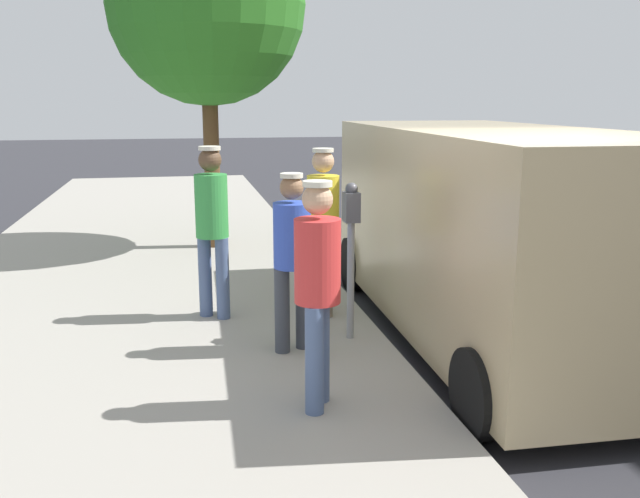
{
  "coord_description": "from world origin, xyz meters",
  "views": [
    {
      "loc": [
        2.92,
        5.26,
        2.43
      ],
      "look_at": [
        1.65,
        -0.93,
        1.05
      ],
      "focal_mm": 38.64,
      "sensor_mm": 36.0,
      "label": 1
    }
  ],
  "objects_px": {
    "pedestrian_in_blue": "(292,251)",
    "pedestrian_in_red": "(317,281)",
    "street_tree": "(207,6)",
    "parking_meter_near": "(351,234)",
    "pedestrian_in_yellow": "(323,220)",
    "pedestrian_in_green": "(212,220)",
    "parked_van": "(492,228)"
  },
  "relations": [
    {
      "from": "parking_meter_near",
      "to": "parked_van",
      "type": "distance_m",
      "value": 1.51
    },
    {
      "from": "pedestrian_in_red",
      "to": "street_tree",
      "type": "height_order",
      "value": "street_tree"
    },
    {
      "from": "pedestrian_in_yellow",
      "to": "pedestrian_in_red",
      "type": "bearing_deg",
      "value": 77.19
    },
    {
      "from": "pedestrian_in_green",
      "to": "street_tree",
      "type": "distance_m",
      "value": 4.49
    },
    {
      "from": "pedestrian_in_yellow",
      "to": "parking_meter_near",
      "type": "bearing_deg",
      "value": 96.9
    },
    {
      "from": "pedestrian_in_yellow",
      "to": "pedestrian_in_green",
      "type": "xyz_separation_m",
      "value": [
        1.16,
        -0.11,
        0.02
      ]
    },
    {
      "from": "parking_meter_near",
      "to": "pedestrian_in_green",
      "type": "relative_size",
      "value": 0.84
    },
    {
      "from": "parking_meter_near",
      "to": "street_tree",
      "type": "relative_size",
      "value": 0.3
    },
    {
      "from": "street_tree",
      "to": "pedestrian_in_red",
      "type": "bearing_deg",
      "value": 94.27
    },
    {
      "from": "pedestrian_in_yellow",
      "to": "pedestrian_in_red",
      "type": "height_order",
      "value": "pedestrian_in_yellow"
    },
    {
      "from": "parking_meter_near",
      "to": "street_tree",
      "type": "distance_m",
      "value": 5.39
    },
    {
      "from": "pedestrian_in_blue",
      "to": "street_tree",
      "type": "height_order",
      "value": "street_tree"
    },
    {
      "from": "parking_meter_near",
      "to": "parked_van",
      "type": "height_order",
      "value": "parked_van"
    },
    {
      "from": "pedestrian_in_blue",
      "to": "pedestrian_in_red",
      "type": "height_order",
      "value": "pedestrian_in_red"
    },
    {
      "from": "pedestrian_in_green",
      "to": "street_tree",
      "type": "height_order",
      "value": "street_tree"
    },
    {
      "from": "pedestrian_in_blue",
      "to": "pedestrian_in_red",
      "type": "xyz_separation_m",
      "value": [
        0.02,
        1.24,
        0.05
      ]
    },
    {
      "from": "pedestrian_in_red",
      "to": "pedestrian_in_blue",
      "type": "bearing_deg",
      "value": -90.72
    },
    {
      "from": "parking_meter_near",
      "to": "pedestrian_in_yellow",
      "type": "height_order",
      "value": "pedestrian_in_yellow"
    },
    {
      "from": "pedestrian_in_yellow",
      "to": "parked_van",
      "type": "relative_size",
      "value": 0.34
    },
    {
      "from": "pedestrian_in_blue",
      "to": "street_tree",
      "type": "relative_size",
      "value": 0.32
    },
    {
      "from": "pedestrian_in_blue",
      "to": "pedestrian_in_green",
      "type": "bearing_deg",
      "value": -60.14
    },
    {
      "from": "pedestrian_in_red",
      "to": "street_tree",
      "type": "xyz_separation_m",
      "value": [
        0.45,
        -6.05,
        2.64
      ]
    },
    {
      "from": "parking_meter_near",
      "to": "street_tree",
      "type": "bearing_deg",
      "value": -76.96
    },
    {
      "from": "parking_meter_near",
      "to": "parked_van",
      "type": "xyz_separation_m",
      "value": [
        -1.5,
        -0.14,
        -0.03
      ]
    },
    {
      "from": "parking_meter_near",
      "to": "pedestrian_in_blue",
      "type": "distance_m",
      "value": 0.64
    },
    {
      "from": "pedestrian_in_green",
      "to": "street_tree",
      "type": "xyz_separation_m",
      "value": [
        -0.19,
        -3.67,
        2.58
      ]
    },
    {
      "from": "parked_van",
      "to": "street_tree",
      "type": "xyz_separation_m",
      "value": [
        2.57,
        -4.47,
        2.62
      ]
    },
    {
      "from": "pedestrian_in_yellow",
      "to": "pedestrian_in_red",
      "type": "xyz_separation_m",
      "value": [
        0.52,
        2.27,
        -0.05
      ]
    },
    {
      "from": "pedestrian_in_yellow",
      "to": "pedestrian_in_blue",
      "type": "relative_size",
      "value": 1.09
    },
    {
      "from": "pedestrian_in_green",
      "to": "parked_van",
      "type": "distance_m",
      "value": 2.87
    },
    {
      "from": "parking_meter_near",
      "to": "pedestrian_in_green",
      "type": "bearing_deg",
      "value": -36.65
    },
    {
      "from": "pedestrian_in_green",
      "to": "pedestrian_in_red",
      "type": "bearing_deg",
      "value": 105.1
    }
  ]
}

